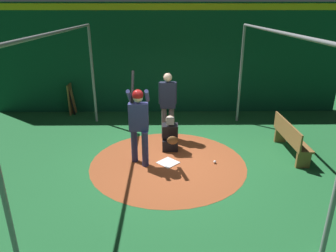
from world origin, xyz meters
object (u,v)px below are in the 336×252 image
object	(u,v)px
baseball_0	(215,162)
catcher	(170,137)
home_plate	(168,163)
bench	(290,137)
batter	(139,120)
bat_rack	(72,100)
umpire	(168,102)

from	to	relation	value
baseball_0	catcher	bearing A→B (deg)	-126.34
home_plate	bench	distance (m)	3.13
batter	catcher	size ratio (longest dim) A/B	2.26
catcher	bench	xyz separation A→B (m)	(0.25, 3.00, 0.07)
bat_rack	baseball_0	bearing A→B (deg)	49.21
batter	bat_rack	distance (m)	4.63
bat_rack	batter	bearing A→B (deg)	34.94
bat_rack	catcher	bearing A→B (deg)	47.93
baseball_0	home_plate	bearing A→B (deg)	-91.98
bat_rack	umpire	bearing A→B (deg)	56.02
baseball_0	batter	bearing A→B (deg)	-91.41
batter	baseball_0	bearing A→B (deg)	88.59
batter	baseball_0	distance (m)	2.07
bench	home_plate	bearing A→B (deg)	-81.07
batter	bench	world-z (taller)	batter
umpire	bat_rack	xyz separation A→B (m)	(-2.23, -3.30, -0.56)
batter	baseball_0	world-z (taller)	batter
umpire	bench	bearing A→B (deg)	70.90
umpire	bat_rack	distance (m)	4.02
batter	umpire	bearing A→B (deg)	156.09
catcher	bench	bearing A→B (deg)	85.19
catcher	home_plate	bearing A→B (deg)	-5.08
home_plate	batter	bearing A→B (deg)	-90.47
batter	bench	size ratio (longest dim) A/B	1.25
bench	baseball_0	xyz separation A→B (m)	(0.52, -1.95, -0.40)
bat_rack	baseball_0	size ratio (longest dim) A/B	14.20
batter	bat_rack	bearing A→B (deg)	-145.06
umpire	bat_rack	world-z (taller)	umpire
batter	bench	bearing A→B (deg)	97.27
catcher	umpire	size ratio (longest dim) A/B	0.51
home_plate	bench	bearing A→B (deg)	98.93
batter	bat_rack	world-z (taller)	batter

